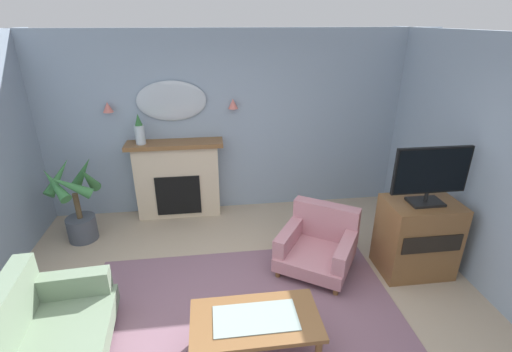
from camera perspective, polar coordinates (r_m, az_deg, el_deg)
floor at (r=3.77m, az=-1.47°, el=-24.87°), size 6.23×6.39×0.10m
wall_back at (r=5.44m, az=-4.73°, el=8.04°), size 6.23×0.10×2.65m
patterned_rug at (r=3.87m, az=-1.82°, el=-22.12°), size 3.20×2.40×0.01m
fireplace at (r=5.50m, az=-12.12°, el=-0.61°), size 1.36×0.36×1.16m
mantel_vase_right at (r=5.28m, az=-17.75°, el=6.73°), size 0.13×0.13×0.43m
wall_mirror at (r=5.29m, az=-13.07°, el=11.36°), size 0.96×0.06×0.56m
wall_sconce_left at (r=5.40m, az=-22.19°, el=9.94°), size 0.14×0.14×0.14m
wall_sconce_right at (r=5.24m, az=-3.61°, el=11.23°), size 0.14×0.14×0.14m
coffee_table at (r=3.34m, az=-0.08°, el=-22.04°), size 1.10×0.60×0.45m
armchair_by_coffee_table at (r=4.48m, az=9.80°, el=-10.27°), size 1.12×1.12×0.71m
tv_cabinet at (r=4.64m, az=23.84°, el=-8.71°), size 0.80×0.57×0.90m
tv_flatscreen at (r=4.29m, az=25.69°, el=0.24°), size 0.84×0.24×0.65m
potted_plant_tall_palm at (r=5.31m, az=-26.27°, el=-3.83°), size 0.70×0.73×1.15m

